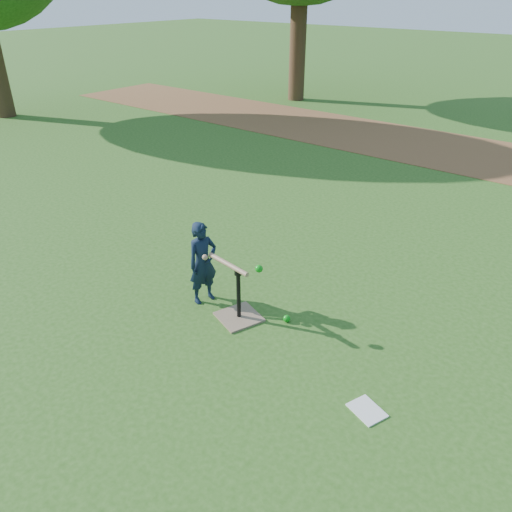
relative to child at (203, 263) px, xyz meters
The scene contains 7 objects.
ground 0.57m from the child, 52.68° to the left, with size 80.00×80.00×0.00m, color #285116.
dirt_strip 7.75m from the child, 88.68° to the left, with size 24.00×3.00×0.01m, color brown.
child is the anchor object (origin of this frame).
wiffle_ball_ground 1.12m from the child, 13.68° to the left, with size 0.08×0.08×0.08m, color #0C8B13.
clipboard 2.38m from the child, ahead, with size 0.30×0.23×0.01m, color silver.
batting_tee 0.67m from the child, ahead, with size 0.55×0.55×0.61m.
swing_action 0.50m from the child, ahead, with size 0.74×0.17×0.13m.
Camera 1 is at (3.35, -3.66, 3.23)m, focal length 35.00 mm.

